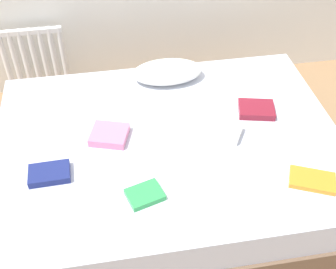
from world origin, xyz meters
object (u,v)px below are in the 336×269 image
(textbook_orange, at_px, (312,180))
(textbook_maroon, at_px, (256,109))
(textbook_navy, at_px, (49,174))
(textbook_white, at_px, (223,131))
(radiator, at_px, (35,58))
(textbook_green, at_px, (145,195))
(textbook_pink, at_px, (109,135))
(bed, at_px, (169,168))
(pillow, at_px, (167,72))

(textbook_orange, height_order, textbook_maroon, textbook_maroon)
(textbook_navy, relative_size, textbook_orange, 0.92)
(textbook_white, bearing_deg, textbook_orange, -19.37)
(radiator, distance_m, textbook_green, 1.73)
(textbook_orange, bearing_deg, textbook_pink, 177.42)
(textbook_navy, bearing_deg, textbook_pink, 34.83)
(textbook_pink, xyz_separation_m, textbook_maroon, (0.89, 0.08, -0.00))
(bed, bearing_deg, textbook_maroon, 13.84)
(pillow, distance_m, textbook_maroon, 0.64)
(textbook_white, xyz_separation_m, textbook_maroon, (0.25, 0.16, -0.00))
(textbook_navy, xyz_separation_m, textbook_maroon, (1.22, 0.32, 0.00))
(bed, distance_m, textbook_green, 0.52)
(radiator, bearing_deg, textbook_maroon, -37.18)
(textbook_green, relative_size, textbook_pink, 0.85)
(textbook_maroon, bearing_deg, textbook_pink, -161.69)
(textbook_white, bearing_deg, pillow, 141.87)
(radiator, height_order, textbook_green, radiator)
(textbook_green, xyz_separation_m, textbook_navy, (-0.47, 0.22, 0.00))
(radiator, xyz_separation_m, textbook_navy, (0.18, -1.38, 0.16))
(textbook_navy, height_order, textbook_orange, textbook_navy)
(bed, distance_m, textbook_white, 0.42)
(textbook_pink, bearing_deg, pillow, 68.31)
(textbook_white, relative_size, textbook_orange, 0.86)
(textbook_white, height_order, textbook_orange, textbook_white)
(pillow, distance_m, textbook_pink, 0.66)
(textbook_green, bearing_deg, textbook_pink, 90.76)
(textbook_orange, bearing_deg, pillow, 143.97)
(radiator, relative_size, pillow, 1.08)
(bed, bearing_deg, pillow, 81.60)
(textbook_pink, bearing_deg, textbook_green, -54.92)
(pillow, height_order, textbook_pink, pillow)
(radiator, distance_m, textbook_maroon, 1.77)
(textbook_pink, height_order, textbook_orange, textbook_pink)
(pillow, xyz_separation_m, textbook_white, (0.23, -0.59, -0.03))
(radiator, bearing_deg, textbook_navy, -82.50)
(textbook_navy, height_order, textbook_white, textbook_white)
(textbook_navy, relative_size, textbook_maroon, 0.99)
(textbook_pink, distance_m, textbook_white, 0.65)
(textbook_orange, bearing_deg, textbook_white, 153.96)
(textbook_orange, distance_m, textbook_maroon, 0.59)
(pillow, bearing_deg, textbook_navy, -134.83)
(textbook_pink, xyz_separation_m, textbook_orange, (1.00, -0.50, -0.01))
(textbook_white, bearing_deg, textbook_navy, -139.66)
(textbook_maroon, bearing_deg, textbook_green, -131.22)
(radiator, xyz_separation_m, textbook_orange, (1.51, -1.65, 0.15))
(bed, relative_size, textbook_green, 11.63)
(bed, bearing_deg, radiator, 125.09)
(textbook_green, relative_size, textbook_orange, 0.75)
(radiator, xyz_separation_m, textbook_pink, (0.51, -1.14, 0.16))
(textbook_green, distance_m, textbook_navy, 0.52)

